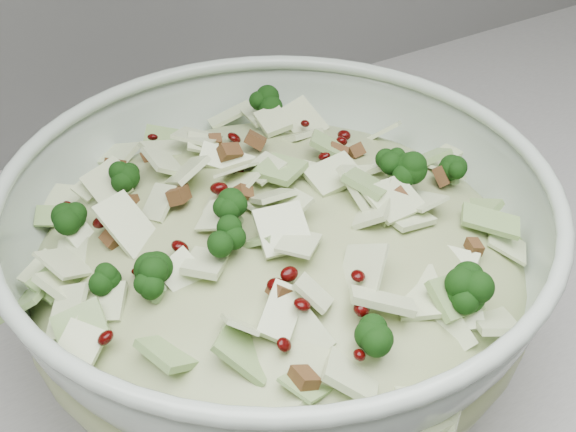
{
  "coord_description": "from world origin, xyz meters",
  "views": [
    {
      "loc": [
        -0.92,
        1.2,
        1.39
      ],
      "look_at": [
        -0.68,
        1.62,
        1.02
      ],
      "focal_mm": 50.0,
      "sensor_mm": 36.0,
      "label": 1
    }
  ],
  "objects": [
    {
      "name": "mixing_bowl",
      "position": [
        -0.7,
        1.6,
        0.98
      ],
      "size": [
        0.43,
        0.43,
        0.16
      ],
      "rotation": [
        0.0,
        0.0,
        0.06
      ],
      "color": "#B4C6B5",
      "rests_on": "counter"
    },
    {
      "name": "salad",
      "position": [
        -0.7,
        1.6,
        1.01
      ],
      "size": [
        0.39,
        0.39,
        0.16
      ],
      "rotation": [
        0.0,
        0.0,
        -0.03
      ],
      "color": "#9FAE77",
      "rests_on": "mixing_bowl"
    }
  ]
}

